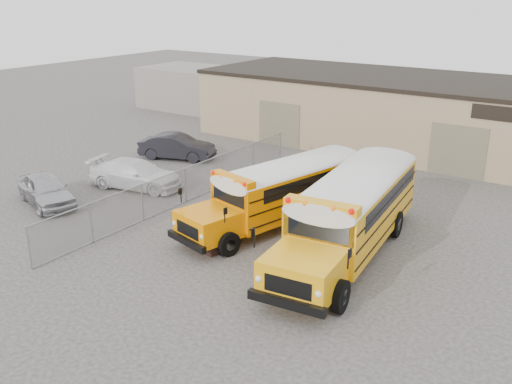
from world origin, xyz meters
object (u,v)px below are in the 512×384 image
Objects in this scene: tarp_bundle at (212,234)px; car_dark at (177,147)px; school_bus_right at (396,164)px; car_silver at (46,190)px; school_bus_left at (364,162)px; car_white at (136,174)px.

tarp_bundle is 0.30× the size of car_dark.
school_bus_right is at bearing 68.93° from tarp_bundle.
tarp_bundle is at bearing -151.82° from car_dark.
car_silver reaches higher than tarp_bundle.
tarp_bundle is 10.23m from car_silver.
school_bus_left is at bearing 176.18° from school_bus_right.
car_silver is 0.95× the size of car_dark.
tarp_bundle is at bearing -111.07° from school_bus_right.
school_bus_left is 7.02× the size of tarp_bundle.
school_bus_left is 12.47m from car_dark.
car_dark is (-1.94, 5.45, 0.03)m from car_white.
car_dark is (-14.20, -0.60, -1.12)m from school_bus_right.
tarp_bundle is at bearing -68.97° from car_silver.
tarp_bundle is (-2.08, -10.13, -0.93)m from school_bus_left.
school_bus_left is 16.24m from car_silver.
car_dark is at bearing 19.27° from car_silver.
car_white is at bearing -179.95° from car_dark.
school_bus_left is at bearing -30.74° from car_silver.
car_silver is (-14.08, -10.45, -1.13)m from school_bus_right.
school_bus_right is 7.94× the size of tarp_bundle.
car_dark reaches higher than car_white.
car_dark is (-10.34, 9.41, 0.05)m from tarp_bundle.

